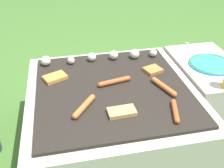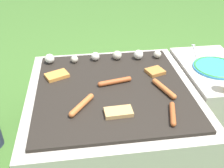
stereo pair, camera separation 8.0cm
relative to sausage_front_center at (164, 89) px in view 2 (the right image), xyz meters
The scene contains 13 objects.
ground_plane 0.49m from the sausage_front_center, 165.03° to the left, with size 14.00×14.00×0.00m, color #3D6628.
grill 0.35m from the sausage_front_center, 165.03° to the left, with size 0.90×0.90×0.40m.
side_ledge 0.48m from the sausage_front_center, 28.03° to the left, with size 0.37×0.59×0.40m.
sausage_front_center is the anchor object (origin of this frame).
sausage_mid_right 0.44m from the sausage_front_center, 169.11° to the right, with size 0.13×0.16×0.03m.
sausage_front_right 0.26m from the sausage_front_center, 157.17° to the left, with size 0.19×0.06×0.03m.
sausage_back_center 0.20m from the sausage_front_center, 95.76° to the right, with size 0.06×0.16×0.03m.
bread_slice_center 0.30m from the sausage_front_center, 149.46° to the right, with size 0.13×0.08×0.02m.
bread_slice_right 0.19m from the sausage_front_center, 88.55° to the left, with size 0.12×0.11×0.02m.
bread_slice_left 0.60m from the sausage_front_center, 158.87° to the left, with size 0.15×0.13×0.02m.
mushroom_row 0.46m from the sausage_front_center, 124.86° to the left, with size 0.73×0.08×0.06m.
plate_colorful 0.42m from the sausage_front_center, 26.05° to the left, with size 0.27×0.27×0.02m.
fork_utensil 0.55m from the sausage_front_center, 50.67° to the left, with size 0.07×0.21×0.01m.
Camera 2 is at (-0.16, -1.15, 1.18)m, focal length 42.00 mm.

